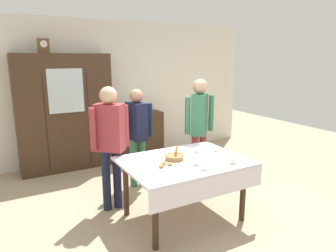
# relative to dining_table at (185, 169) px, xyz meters

# --- Properties ---
(ground_plane) EXTENTS (12.00, 12.00, 0.00)m
(ground_plane) POSITION_rel_dining_table_xyz_m (0.00, 0.23, -0.67)
(ground_plane) COLOR tan
(ground_plane) RESTS_ON ground
(back_wall) EXTENTS (6.40, 0.10, 2.70)m
(back_wall) POSITION_rel_dining_table_xyz_m (0.00, 2.88, 0.68)
(back_wall) COLOR silver
(back_wall) RESTS_ON ground
(dining_table) EXTENTS (1.50, 1.12, 0.77)m
(dining_table) POSITION_rel_dining_table_xyz_m (0.00, 0.00, 0.00)
(dining_table) COLOR #3D2819
(dining_table) RESTS_ON ground
(wall_cabinet) EXTENTS (1.62, 0.46, 2.07)m
(wall_cabinet) POSITION_rel_dining_table_xyz_m (-0.90, 2.59, 0.37)
(wall_cabinet) COLOR #3D2819
(wall_cabinet) RESTS_ON ground
(mantel_clock) EXTENTS (0.18, 0.11, 0.24)m
(mantel_clock) POSITION_rel_dining_table_xyz_m (-1.16, 2.59, 1.52)
(mantel_clock) COLOR brown
(mantel_clock) RESTS_ON wall_cabinet
(bookshelf_low) EXTENTS (0.97, 0.35, 0.90)m
(bookshelf_low) POSITION_rel_dining_table_xyz_m (0.55, 2.64, -0.22)
(bookshelf_low) COLOR #3D2819
(bookshelf_low) RESTS_ON ground
(book_stack) EXTENTS (0.16, 0.20, 0.08)m
(book_stack) POSITION_rel_dining_table_xyz_m (0.55, 2.64, 0.28)
(book_stack) COLOR #99332D
(book_stack) RESTS_ON bookshelf_low
(tea_cup_far_left) EXTENTS (0.13, 0.13, 0.06)m
(tea_cup_far_left) POSITION_rel_dining_table_xyz_m (0.02, -0.37, 0.13)
(tea_cup_far_left) COLOR white
(tea_cup_far_left) RESTS_ON dining_table
(tea_cup_near_right) EXTENTS (0.13, 0.13, 0.06)m
(tea_cup_near_right) POSITION_rel_dining_table_xyz_m (0.50, 0.36, 0.13)
(tea_cup_near_right) COLOR white
(tea_cup_near_right) RESTS_ON dining_table
(tea_cup_back_edge) EXTENTS (0.13, 0.13, 0.06)m
(tea_cup_back_edge) POSITION_rel_dining_table_xyz_m (0.57, 0.13, 0.13)
(tea_cup_back_edge) COLOR white
(tea_cup_back_edge) RESTS_ON dining_table
(tea_cup_center) EXTENTS (0.13, 0.13, 0.06)m
(tea_cup_center) POSITION_rel_dining_table_xyz_m (0.44, -0.36, 0.13)
(tea_cup_center) COLOR white
(tea_cup_center) RESTS_ON dining_table
(tea_cup_front_edge) EXTENTS (0.13, 0.13, 0.06)m
(tea_cup_front_edge) POSITION_rel_dining_table_xyz_m (0.04, -0.19, 0.13)
(tea_cup_front_edge) COLOR white
(tea_cup_front_edge) RESTS_ON dining_table
(tea_cup_far_right) EXTENTS (0.13, 0.13, 0.06)m
(tea_cup_far_right) POSITION_rel_dining_table_xyz_m (0.32, 0.20, 0.13)
(tea_cup_far_right) COLOR white
(tea_cup_far_right) RESTS_ON dining_table
(bread_basket) EXTENTS (0.24, 0.24, 0.16)m
(bread_basket) POSITION_rel_dining_table_xyz_m (-0.09, 0.11, 0.14)
(bread_basket) COLOR #9E7542
(bread_basket) RESTS_ON dining_table
(pastry_plate) EXTENTS (0.28, 0.28, 0.05)m
(pastry_plate) POSITION_rel_dining_table_xyz_m (-0.32, -0.08, 0.12)
(pastry_plate) COLOR white
(pastry_plate) RESTS_ON dining_table
(spoon_near_left) EXTENTS (0.12, 0.02, 0.01)m
(spoon_near_left) POSITION_rel_dining_table_xyz_m (-0.56, -0.08, 0.11)
(spoon_near_left) COLOR silver
(spoon_near_left) RESTS_ON dining_table
(spoon_center) EXTENTS (0.12, 0.02, 0.01)m
(spoon_center) POSITION_rel_dining_table_xyz_m (0.29, -0.36, 0.11)
(spoon_center) COLOR silver
(spoon_center) RESTS_ON dining_table
(spoon_mid_right) EXTENTS (0.12, 0.02, 0.01)m
(spoon_mid_right) POSITION_rel_dining_table_xyz_m (-0.36, 0.27, 0.11)
(spoon_mid_right) COLOR silver
(spoon_mid_right) RESTS_ON dining_table
(person_behind_table_left) EXTENTS (0.52, 0.39, 1.65)m
(person_behind_table_left) POSITION_rel_dining_table_xyz_m (-0.70, 0.71, 0.34)
(person_behind_table_left) COLOR #191E38
(person_behind_table_left) RESTS_ON ground
(person_behind_table_right) EXTENTS (0.52, 0.40, 1.69)m
(person_behind_table_right) POSITION_rel_dining_table_xyz_m (0.76, 0.80, 0.37)
(person_behind_table_right) COLOR #933338
(person_behind_table_right) RESTS_ON ground
(person_near_right_end) EXTENTS (0.52, 0.37, 1.54)m
(person_near_right_end) POSITION_rel_dining_table_xyz_m (-0.10, 1.24, 0.26)
(person_near_right_end) COLOR #33704C
(person_near_right_end) RESTS_ON ground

